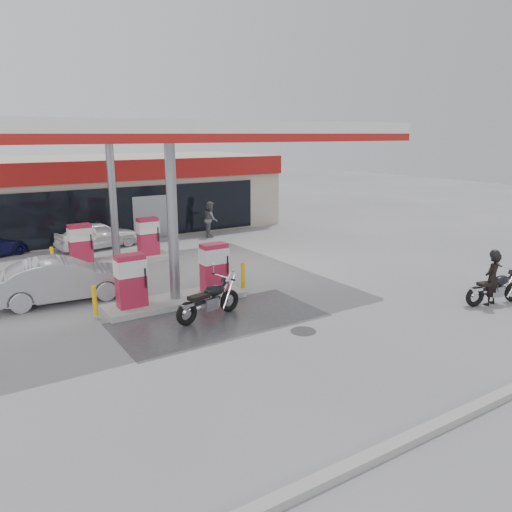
{
  "coord_description": "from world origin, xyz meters",
  "views": [
    {
      "loc": [
        -5.92,
        -12.01,
        5.25
      ],
      "look_at": [
        2.91,
        1.83,
        1.2
      ],
      "focal_mm": 35.0,
      "sensor_mm": 36.0,
      "label": 1
    }
  ],
  "objects_px": {
    "biker_main": "(492,279)",
    "parked_car_right": "(247,212)",
    "parked_motorcycle": "(210,301)",
    "sedan_white": "(97,235)",
    "main_motorcycle": "(496,289)",
    "attendant": "(211,219)",
    "pump_island_far": "(116,246)",
    "hatchback_silver": "(63,280)",
    "pump_island_near": "(175,282)"
  },
  "relations": [
    {
      "from": "main_motorcycle",
      "to": "sedan_white",
      "type": "distance_m",
      "value": 16.89
    },
    {
      "from": "biker_main",
      "to": "sedan_white",
      "type": "xyz_separation_m",
      "value": [
        -8.19,
        14.62,
        -0.2
      ]
    },
    {
      "from": "pump_island_far",
      "to": "attendant",
      "type": "xyz_separation_m",
      "value": [
        5.85,
        2.8,
        0.2
      ]
    },
    {
      "from": "main_motorcycle",
      "to": "sedan_white",
      "type": "xyz_separation_m",
      "value": [
        -8.39,
        14.66,
        0.15
      ]
    },
    {
      "from": "biker_main",
      "to": "parked_motorcycle",
      "type": "bearing_deg",
      "value": -33.28
    },
    {
      "from": "pump_island_near",
      "to": "pump_island_far",
      "type": "height_order",
      "value": "same"
    },
    {
      "from": "pump_island_near",
      "to": "hatchback_silver",
      "type": "distance_m",
      "value": 3.65
    },
    {
      "from": "attendant",
      "to": "hatchback_silver",
      "type": "height_order",
      "value": "attendant"
    },
    {
      "from": "pump_island_near",
      "to": "parked_car_right",
      "type": "height_order",
      "value": "pump_island_near"
    },
    {
      "from": "pump_island_near",
      "to": "parked_motorcycle",
      "type": "distance_m",
      "value": 1.76
    },
    {
      "from": "main_motorcycle",
      "to": "hatchback_silver",
      "type": "height_order",
      "value": "hatchback_silver"
    },
    {
      "from": "pump_island_far",
      "to": "main_motorcycle",
      "type": "relative_size",
      "value": 2.41
    },
    {
      "from": "pump_island_far",
      "to": "attendant",
      "type": "distance_m",
      "value": 6.49
    },
    {
      "from": "pump_island_far",
      "to": "sedan_white",
      "type": "bearing_deg",
      "value": 88.21
    },
    {
      "from": "pump_island_near",
      "to": "attendant",
      "type": "height_order",
      "value": "attendant"
    },
    {
      "from": "attendant",
      "to": "parked_car_right",
      "type": "bearing_deg",
      "value": -29.8
    },
    {
      "from": "attendant",
      "to": "hatchback_silver",
      "type": "xyz_separation_m",
      "value": [
        -8.76,
        -6.6,
        -0.21
      ]
    },
    {
      "from": "main_motorcycle",
      "to": "parked_car_right",
      "type": "distance_m",
      "value": 17.53
    },
    {
      "from": "pump_island_near",
      "to": "hatchback_silver",
      "type": "height_order",
      "value": "pump_island_near"
    },
    {
      "from": "pump_island_far",
      "to": "hatchback_silver",
      "type": "distance_m",
      "value": 4.79
    },
    {
      "from": "main_motorcycle",
      "to": "attendant",
      "type": "relative_size",
      "value": 1.17
    },
    {
      "from": "parked_motorcycle",
      "to": "sedan_white",
      "type": "xyz_separation_m",
      "value": [
        -0.23,
        10.92,
        0.12
      ]
    },
    {
      "from": "parked_motorcycle",
      "to": "hatchback_silver",
      "type": "height_order",
      "value": "hatchback_silver"
    },
    {
      "from": "pump_island_far",
      "to": "biker_main",
      "type": "xyz_separation_m",
      "value": [
        8.29,
        -11.42,
        0.13
      ]
    },
    {
      "from": "pump_island_far",
      "to": "main_motorcycle",
      "type": "height_order",
      "value": "pump_island_far"
    },
    {
      "from": "pump_island_far",
      "to": "biker_main",
      "type": "bearing_deg",
      "value": -54.01
    },
    {
      "from": "pump_island_far",
      "to": "parked_car_right",
      "type": "bearing_deg",
      "value": 30.96
    },
    {
      "from": "pump_island_near",
      "to": "sedan_white",
      "type": "bearing_deg",
      "value": 89.38
    },
    {
      "from": "pump_island_near",
      "to": "biker_main",
      "type": "xyz_separation_m",
      "value": [
        8.29,
        -5.42,
        0.13
      ]
    },
    {
      "from": "parked_car_right",
      "to": "biker_main",
      "type": "bearing_deg",
      "value": 157.57
    },
    {
      "from": "attendant",
      "to": "pump_island_near",
      "type": "bearing_deg",
      "value": 168.97
    },
    {
      "from": "pump_island_near",
      "to": "pump_island_far",
      "type": "relative_size",
      "value": 1.0
    },
    {
      "from": "main_motorcycle",
      "to": "sedan_white",
      "type": "relative_size",
      "value": 0.57
    },
    {
      "from": "biker_main",
      "to": "hatchback_silver",
      "type": "relative_size",
      "value": 0.39
    },
    {
      "from": "attendant",
      "to": "hatchback_silver",
      "type": "distance_m",
      "value": 10.97
    },
    {
      "from": "pump_island_far",
      "to": "sedan_white",
      "type": "xyz_separation_m",
      "value": [
        0.1,
        3.2,
        -0.07
      ]
    },
    {
      "from": "parked_motorcycle",
      "to": "attendant",
      "type": "relative_size",
      "value": 1.24
    },
    {
      "from": "biker_main",
      "to": "parked_car_right",
      "type": "height_order",
      "value": "biker_main"
    },
    {
      "from": "biker_main",
      "to": "attendant",
      "type": "xyz_separation_m",
      "value": [
        -2.45,
        14.22,
        0.08
      ]
    },
    {
      "from": "parked_motorcycle",
      "to": "parked_car_right",
      "type": "height_order",
      "value": "parked_motorcycle"
    },
    {
      "from": "sedan_white",
      "to": "parked_car_right",
      "type": "distance_m",
      "value": 10.29
    },
    {
      "from": "main_motorcycle",
      "to": "sedan_white",
      "type": "height_order",
      "value": "sedan_white"
    },
    {
      "from": "parked_car_right",
      "to": "pump_island_near",
      "type": "bearing_deg",
      "value": 123.36
    },
    {
      "from": "pump_island_near",
      "to": "main_motorcycle",
      "type": "distance_m",
      "value": 10.09
    },
    {
      "from": "attendant",
      "to": "sedan_white",
      "type": "bearing_deg",
      "value": 108.59
    },
    {
      "from": "pump_island_far",
      "to": "biker_main",
      "type": "relative_size",
      "value": 3.07
    },
    {
      "from": "sedan_white",
      "to": "parked_car_right",
      "type": "xyz_separation_m",
      "value": [
        9.9,
        2.8,
        -0.12
      ]
    },
    {
      "from": "biker_main",
      "to": "pump_island_far",
      "type": "bearing_deg",
      "value": -62.36
    },
    {
      "from": "pump_island_far",
      "to": "biker_main",
      "type": "distance_m",
      "value": 14.11
    },
    {
      "from": "pump_island_near",
      "to": "hatchback_silver",
      "type": "relative_size",
      "value": 1.21
    }
  ]
}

